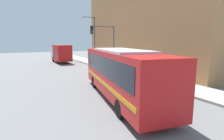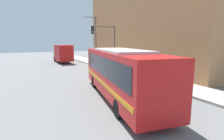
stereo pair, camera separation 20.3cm
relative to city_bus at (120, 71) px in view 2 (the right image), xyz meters
The scene contains 10 objects.
ground_plane 3.15m from the city_bus, 94.43° to the right, with size 120.00×120.00×0.00m, color slate.
sidewalk 18.55m from the city_bus, 71.55° to the left, with size 3.07×70.00×0.18m.
building_facade 15.47m from the city_bus, 45.82° to the left, with size 6.00×24.33×12.28m.
city_bus is the anchor object (origin of this frame).
delivery_truck 22.37m from the city_bus, 87.09° to the left, with size 2.38×6.66×3.20m.
fire_hydrant 5.11m from the city_bus, ahead, with size 0.23×0.32×0.77m.
traffic_light_pole 10.87m from the city_bus, 68.15° to the left, with size 3.28×0.35×5.59m.
parking_meter 8.24m from the city_bus, 53.24° to the left, with size 0.14×0.14×1.37m.
street_lamp 17.23m from the city_bus, 73.35° to the left, with size 2.32×0.28×7.45m.
pedestrian_near_corner 6.88m from the city_bus, 21.78° to the left, with size 0.34×0.34×1.81m.
Camera 2 is at (-5.69, -7.43, 3.85)m, focal length 28.00 mm.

